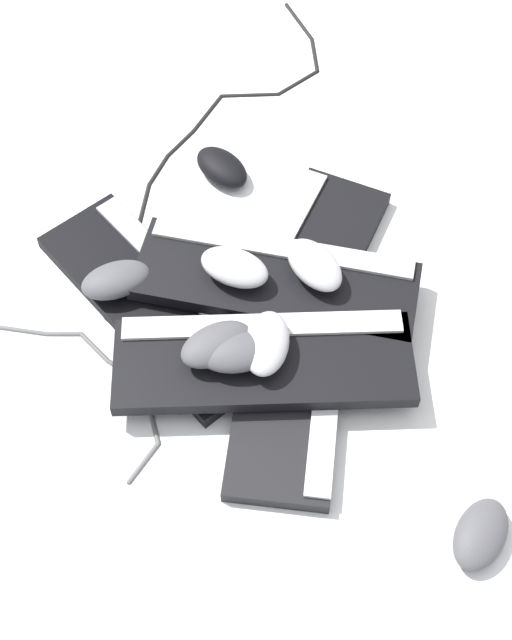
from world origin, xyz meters
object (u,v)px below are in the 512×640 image
object	(u,v)px
keyboard_0	(156,301)
mouse_5	(222,167)
keyboard_4	(276,279)
mouse_7	(116,280)
mouse_0	(216,344)
mouse_4	(481,534)
mouse_3	(266,343)
keyboard_3	(264,361)
mouse_2	(234,267)
keyboard_1	(293,367)
keyboard_2	(299,278)
mouse_1	(314,265)
mouse_6	(236,352)

from	to	relation	value
keyboard_0	mouse_5	size ratio (longest dim) A/B	3.94
keyboard_4	mouse_7	xyz separation A→B (m)	(0.25, 0.00, 0.01)
mouse_0	mouse_4	xyz separation A→B (m)	(-0.36, 0.26, -0.06)
mouse_3	mouse_4	xyz separation A→B (m)	(-0.28, 0.27, -0.06)
keyboard_3	mouse_2	size ratio (longest dim) A/B	4.03
keyboard_1	mouse_5	world-z (taller)	mouse_5
keyboard_2	mouse_7	world-z (taller)	mouse_7
mouse_2	mouse_1	bearing A→B (deg)	-152.65
mouse_1	mouse_5	distance (m)	0.30
mouse_4	mouse_5	xyz separation A→B (m)	(0.36, -0.66, 0.00)
mouse_7	mouse_5	bearing A→B (deg)	-141.93
mouse_1	mouse_2	xyz separation A→B (m)	(0.12, 0.00, 0.00)
mouse_2	keyboard_0	bearing A→B (deg)	32.74
mouse_4	mouse_7	xyz separation A→B (m)	(0.51, -0.40, 0.03)
keyboard_0	keyboard_2	world-z (taller)	same
keyboard_4	mouse_3	distance (m)	0.15
keyboard_1	mouse_1	xyz separation A→B (m)	(-0.03, -0.14, 0.07)
mouse_5	mouse_6	size ratio (longest dim) A/B	1.00
mouse_5	mouse_6	distance (m)	0.42
keyboard_2	keyboard_3	distance (m)	0.18
keyboard_2	mouse_3	world-z (taller)	mouse_3
keyboard_3	mouse_5	world-z (taller)	keyboard_3
keyboard_3	mouse_2	world-z (taller)	mouse_2
mouse_7	keyboard_1	bearing A→B (deg)	132.70
keyboard_1	keyboard_2	xyz separation A→B (m)	(-0.01, -0.16, 0.00)
mouse_5	mouse_2	bearing A→B (deg)	143.91
mouse_3	mouse_1	bearing A→B (deg)	160.36
keyboard_3	keyboard_0	bearing A→B (deg)	-37.57
keyboard_1	mouse_2	distance (m)	0.18
keyboard_0	mouse_4	size ratio (longest dim) A/B	3.94
keyboard_3	mouse_0	xyz separation A→B (m)	(0.07, -0.01, 0.04)
mouse_1	mouse_2	distance (m)	0.12
mouse_1	mouse_3	bearing A→B (deg)	117.82
keyboard_1	mouse_3	bearing A→B (deg)	-1.55
mouse_0	mouse_1	world-z (taller)	same
mouse_1	keyboard_4	bearing A→B (deg)	56.81
keyboard_4	mouse_7	size ratio (longest dim) A/B	4.20
mouse_6	keyboard_3	bearing A→B (deg)	2.91
mouse_4	keyboard_2	bearing A→B (deg)	58.49
mouse_1	mouse_4	xyz separation A→B (m)	(-0.21, 0.41, -0.06)
keyboard_2	keyboard_3	world-z (taller)	keyboard_3
mouse_0	mouse_1	distance (m)	0.20
mouse_1	mouse_0	bearing A→B (deg)	99.89
mouse_4	mouse_5	world-z (taller)	same
mouse_1	mouse_5	xyz separation A→B (m)	(0.15, -0.26, -0.06)
mouse_5	mouse_0	bearing A→B (deg)	138.39
keyboard_3	mouse_1	size ratio (longest dim) A/B	4.03
mouse_2	mouse_0	bearing A→B (deg)	105.30
mouse_1	mouse_6	size ratio (longest dim) A/B	1.00
mouse_1	mouse_4	world-z (taller)	mouse_1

